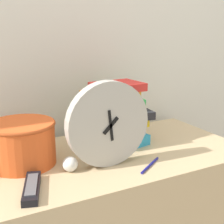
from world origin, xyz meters
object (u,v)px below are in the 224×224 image
object	(u,v)px
desk_clock	(108,124)
crumpled_paper_ball	(70,164)
basket	(22,142)
tv_remote	(32,188)
book_stack	(115,116)
pen	(150,165)

from	to	relation	value
desk_clock	crumpled_paper_ball	xyz separation A→B (m)	(-0.13, 0.01, -0.12)
desk_clock	basket	world-z (taller)	desk_clock
tv_remote	crumpled_paper_ball	xyz separation A→B (m)	(0.14, 0.07, 0.01)
book_stack	crumpled_paper_ball	world-z (taller)	book_stack
desk_clock	book_stack	distance (m)	0.20
book_stack	pen	distance (m)	0.26
book_stack	pen	xyz separation A→B (m)	(0.00, -0.24, -0.11)
basket	desk_clock	bearing A→B (deg)	-29.14
basket	tv_remote	bearing A→B (deg)	-95.48
book_stack	tv_remote	distance (m)	0.45
tv_remote	book_stack	bearing A→B (deg)	30.24
basket	tv_remote	world-z (taller)	basket
crumpled_paper_ball	desk_clock	bearing A→B (deg)	-5.60
desk_clock	tv_remote	size ratio (longest dim) A/B	1.62
book_stack	basket	size ratio (longest dim) A/B	1.13
tv_remote	pen	bearing A→B (deg)	-2.51
book_stack	desk_clock	bearing A→B (deg)	-124.74
tv_remote	pen	size ratio (longest dim) A/B	1.50
desk_clock	pen	distance (m)	0.19
tv_remote	pen	world-z (taller)	tv_remote
tv_remote	crumpled_paper_ball	distance (m)	0.16
book_stack	crumpled_paper_ball	distance (m)	0.30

